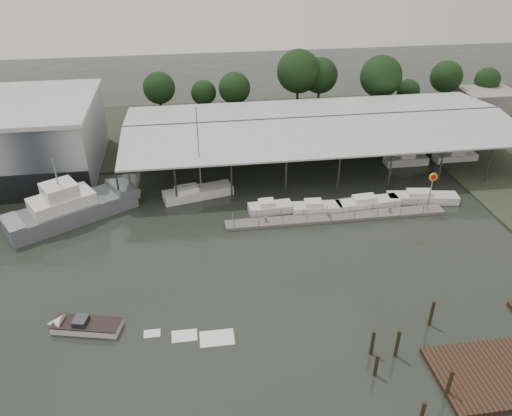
{
  "coord_description": "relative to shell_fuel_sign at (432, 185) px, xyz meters",
  "views": [
    {
      "loc": [
        -2.65,
        -41.38,
        32.97
      ],
      "look_at": [
        4.78,
        9.86,
        2.5
      ],
      "focal_mm": 35.0,
      "sensor_mm": 36.0,
      "label": 1
    }
  ],
  "objects": [
    {
      "name": "shell_fuel_sign",
      "position": [
        0.0,
        0.0,
        0.0
      ],
      "size": [
        1.1,
        0.18,
        5.55
      ],
      "color": "gray",
      "rests_on": "ground"
    },
    {
      "name": "moored_cruiser_3",
      "position": [
        0.46,
        2.63,
        -3.31
      ],
      "size": [
        9.44,
        3.61,
        1.7
      ],
      "rotation": [
        0.0,
        0.0,
        -0.16
      ],
      "color": "silver",
      "rests_on": "ground"
    },
    {
      "name": "moored_cruiser_0",
      "position": [
        -19.99,
        2.93,
        -3.31
      ],
      "size": [
        5.7,
        2.49,
        1.7
      ],
      "rotation": [
        0.0,
        0.0,
        0.05
      ],
      "color": "silver",
      "rests_on": "ground"
    },
    {
      "name": "moored_cruiser_1",
      "position": [
        -14.09,
        2.02,
        -3.31
      ],
      "size": [
        6.36,
        2.53,
        1.7
      ],
      "rotation": [
        0.0,
        0.0,
        -0.05
      ],
      "color": "silver",
      "rests_on": "ground"
    },
    {
      "name": "horizon_tree_line",
      "position": [
        -3.45,
        37.98,
        2.76
      ],
      "size": [
        69.24,
        12.38,
        12.04
      ],
      "color": "#312316",
      "rests_on": "ground"
    },
    {
      "name": "grey_trawler",
      "position": [
        -44.64,
        4.86,
        -2.35
      ],
      "size": [
        16.44,
        12.43,
        8.84
      ],
      "rotation": [
        0.0,
        0.0,
        0.54
      ],
      "color": "slate",
      "rests_on": "ground"
    },
    {
      "name": "moored_cruiser_2",
      "position": [
        -7.25,
        2.24,
        -3.31
      ],
      "size": [
        8.57,
        2.88,
        1.7
      ],
      "rotation": [
        0.0,
        0.0,
        0.08
      ],
      "color": "silver",
      "rests_on": "ground"
    },
    {
      "name": "storage_warehouse",
      "position": [
        -55.0,
        19.95,
        1.36
      ],
      "size": [
        24.5,
        20.5,
        10.5
      ],
      "color": "#979CA0",
      "rests_on": "ground"
    },
    {
      "name": "mooring_pilings",
      "position": [
        -12.93,
        -24.31,
        -2.87
      ],
      "size": [
        7.39,
        10.49,
        3.49
      ],
      "color": "#34271A",
      "rests_on": "ground"
    },
    {
      "name": "ground",
      "position": [
        -27.0,
        -9.99,
        -3.93
      ],
      "size": [
        200.0,
        200.0,
        0.0
      ],
      "primitive_type": "plane",
      "color": "#262C24",
      "rests_on": "ground"
    },
    {
      "name": "distant_commercial_buildings",
      "position": [
        32.03,
        34.7,
        -2.08
      ],
      "size": [
        22.0,
        8.0,
        4.0
      ],
      "color": "gray",
      "rests_on": "ground"
    },
    {
      "name": "floating_dock",
      "position": [
        -12.0,
        0.01,
        -3.72
      ],
      "size": [
        28.0,
        2.0,
        1.4
      ],
      "color": "slate",
      "rests_on": "ground"
    },
    {
      "name": "covered_boat_shed",
      "position": [
        -10.0,
        18.01,
        2.2
      ],
      "size": [
        58.24,
        24.0,
        6.96
      ],
      "color": "silver",
      "rests_on": "ground"
    },
    {
      "name": "speedboat_underway",
      "position": [
        -40.72,
        -15.4,
        -3.53
      ],
      "size": [
        17.64,
        5.96,
        2.0
      ],
      "rotation": [
        0.0,
        0.0,
        2.9
      ],
      "color": "silver",
      "rests_on": "ground"
    },
    {
      "name": "land_strip_far",
      "position": [
        -27.0,
        32.01,
        -3.83
      ],
      "size": [
        140.0,
        30.0,
        0.3
      ],
      "color": "#34392B",
      "rests_on": "ground"
    },
    {
      "name": "white_sailboat",
      "position": [
        -29.09,
        8.19,
        -3.28
      ],
      "size": [
        9.67,
        4.69,
        12.75
      ],
      "rotation": [
        0.0,
        0.0,
        0.23
      ],
      "color": "silver",
      "rests_on": "ground"
    }
  ]
}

